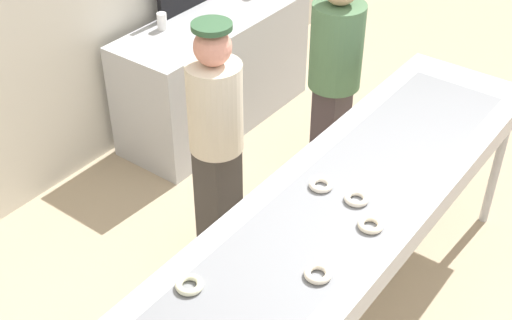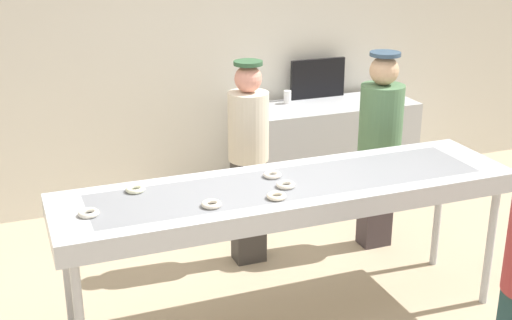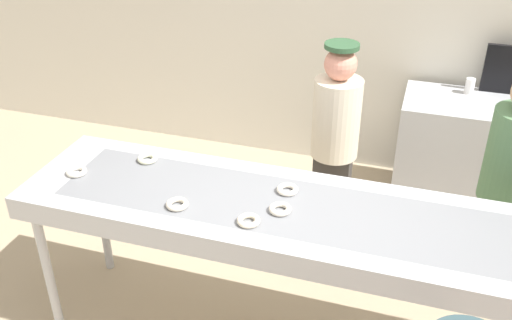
{
  "view_description": "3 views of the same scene",
  "coord_description": "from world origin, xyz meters",
  "px_view_note": "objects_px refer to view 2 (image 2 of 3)",
  "views": [
    {
      "loc": [
        -2.36,
        -1.19,
        3.12
      ],
      "look_at": [
        -0.3,
        0.35,
        1.21
      ],
      "focal_mm": 48.5,
      "sensor_mm": 36.0,
      "label": 1
    },
    {
      "loc": [
        -1.65,
        -3.68,
        2.62
      ],
      "look_at": [
        -0.11,
        0.32,
        1.07
      ],
      "focal_mm": 47.87,
      "sensor_mm": 36.0,
      "label": 2
    },
    {
      "loc": [
        0.57,
        -2.43,
        2.72
      ],
      "look_at": [
        -0.28,
        0.23,
        1.12
      ],
      "focal_mm": 40.4,
      "sensor_mm": 36.0,
      "label": 3
    }
  ],
  "objects_px": {
    "paper_cup_1": "(287,97)",
    "sugar_donut_3": "(276,196)",
    "fryer_conveyor": "(290,193)",
    "worker_baker": "(248,155)",
    "sugar_donut_0": "(286,185)",
    "prep_counter": "(328,149)",
    "menu_display": "(318,78)",
    "sugar_donut_1": "(211,204)",
    "worker_assistant": "(380,139)",
    "sugar_donut_4": "(89,213)",
    "sugar_donut_2": "(135,189)",
    "paper_cup_0": "(376,93)",
    "sugar_donut_5": "(272,175)"
  },
  "relations": [
    {
      "from": "sugar_donut_5",
      "to": "worker_assistant",
      "type": "bearing_deg",
      "value": 28.48
    },
    {
      "from": "paper_cup_0",
      "to": "menu_display",
      "type": "bearing_deg",
      "value": 152.48
    },
    {
      "from": "prep_counter",
      "to": "fryer_conveyor",
      "type": "bearing_deg",
      "value": -123.18
    },
    {
      "from": "sugar_donut_0",
      "to": "menu_display",
      "type": "bearing_deg",
      "value": 59.73
    },
    {
      "from": "sugar_donut_3",
      "to": "prep_counter",
      "type": "height_order",
      "value": "sugar_donut_3"
    },
    {
      "from": "menu_display",
      "to": "sugar_donut_1",
      "type": "bearing_deg",
      "value": -127.8
    },
    {
      "from": "worker_assistant",
      "to": "sugar_donut_1",
      "type": "bearing_deg",
      "value": 19.68
    },
    {
      "from": "sugar_donut_0",
      "to": "sugar_donut_3",
      "type": "relative_size",
      "value": 1.0
    },
    {
      "from": "sugar_donut_3",
      "to": "sugar_donut_4",
      "type": "xyz_separation_m",
      "value": [
        -1.09,
        0.16,
        0.0
      ]
    },
    {
      "from": "fryer_conveyor",
      "to": "sugar_donut_3",
      "type": "relative_size",
      "value": 25.27
    },
    {
      "from": "paper_cup_1",
      "to": "menu_display",
      "type": "bearing_deg",
      "value": 14.5
    },
    {
      "from": "sugar_donut_3",
      "to": "sugar_donut_4",
      "type": "bearing_deg",
      "value": 171.88
    },
    {
      "from": "sugar_donut_0",
      "to": "sugar_donut_2",
      "type": "relative_size",
      "value": 1.0
    },
    {
      "from": "sugar_donut_4",
      "to": "paper_cup_0",
      "type": "bearing_deg",
      "value": 33.07
    },
    {
      "from": "worker_assistant",
      "to": "paper_cup_0",
      "type": "xyz_separation_m",
      "value": [
        0.64,
        1.15,
        0.04
      ]
    },
    {
      "from": "sugar_donut_5",
      "to": "prep_counter",
      "type": "xyz_separation_m",
      "value": [
        1.33,
        1.8,
        -0.57
      ]
    },
    {
      "from": "worker_assistant",
      "to": "sugar_donut_2",
      "type": "bearing_deg",
      "value": 5.73
    },
    {
      "from": "paper_cup_1",
      "to": "prep_counter",
      "type": "bearing_deg",
      "value": -25.46
    },
    {
      "from": "sugar_donut_2",
      "to": "worker_baker",
      "type": "relative_size",
      "value": 0.07
    },
    {
      "from": "sugar_donut_3",
      "to": "sugar_donut_4",
      "type": "distance_m",
      "value": 1.1
    },
    {
      "from": "fryer_conveyor",
      "to": "worker_baker",
      "type": "height_order",
      "value": "worker_baker"
    },
    {
      "from": "sugar_donut_3",
      "to": "sugar_donut_4",
      "type": "height_order",
      "value": "same"
    },
    {
      "from": "sugar_donut_0",
      "to": "sugar_donut_1",
      "type": "bearing_deg",
      "value": -167.16
    },
    {
      "from": "sugar_donut_3",
      "to": "worker_baker",
      "type": "bearing_deg",
      "value": 78.13
    },
    {
      "from": "sugar_donut_2",
      "to": "prep_counter",
      "type": "relative_size",
      "value": 0.07
    },
    {
      "from": "sugar_donut_3",
      "to": "paper_cup_0",
      "type": "bearing_deg",
      "value": 47.6
    },
    {
      "from": "menu_display",
      "to": "paper_cup_0",
      "type": "bearing_deg",
      "value": -27.52
    },
    {
      "from": "worker_baker",
      "to": "worker_assistant",
      "type": "height_order",
      "value": "worker_assistant"
    },
    {
      "from": "sugar_donut_4",
      "to": "sugar_donut_5",
      "type": "xyz_separation_m",
      "value": [
        1.2,
        0.18,
        0.0
      ]
    },
    {
      "from": "sugar_donut_4",
      "to": "worker_baker",
      "type": "relative_size",
      "value": 0.07
    },
    {
      "from": "paper_cup_1",
      "to": "sugar_donut_3",
      "type": "bearing_deg",
      "value": -115.07
    },
    {
      "from": "sugar_donut_4",
      "to": "paper_cup_1",
      "type": "xyz_separation_m",
      "value": [
        2.17,
        2.15,
        -0.05
      ]
    },
    {
      "from": "sugar_donut_3",
      "to": "menu_display",
      "type": "bearing_deg",
      "value": 59.03
    },
    {
      "from": "sugar_donut_4",
      "to": "worker_baker",
      "type": "bearing_deg",
      "value": 35.6
    },
    {
      "from": "sugar_donut_4",
      "to": "menu_display",
      "type": "height_order",
      "value": "menu_display"
    },
    {
      "from": "sugar_donut_1",
      "to": "fryer_conveyor",
      "type": "bearing_deg",
      "value": 17.01
    },
    {
      "from": "sugar_donut_5",
      "to": "paper_cup_1",
      "type": "distance_m",
      "value": 2.19
    },
    {
      "from": "fryer_conveyor",
      "to": "paper_cup_1",
      "type": "distance_m",
      "value": 2.29
    },
    {
      "from": "sugar_donut_0",
      "to": "prep_counter",
      "type": "distance_m",
      "value": 2.45
    },
    {
      "from": "sugar_donut_2",
      "to": "paper_cup_1",
      "type": "relative_size",
      "value": 0.96
    },
    {
      "from": "worker_baker",
      "to": "paper_cup_0",
      "type": "bearing_deg",
      "value": -155.85
    },
    {
      "from": "fryer_conveyor",
      "to": "prep_counter",
      "type": "height_order",
      "value": "fryer_conveyor"
    },
    {
      "from": "sugar_donut_3",
      "to": "worker_baker",
      "type": "relative_size",
      "value": 0.07
    },
    {
      "from": "sugar_donut_1",
      "to": "worker_baker",
      "type": "distance_m",
      "value": 1.26
    },
    {
      "from": "sugar_donut_1",
      "to": "paper_cup_1",
      "type": "relative_size",
      "value": 0.96
    },
    {
      "from": "fryer_conveyor",
      "to": "sugar_donut_4",
      "type": "relative_size",
      "value": 25.27
    },
    {
      "from": "prep_counter",
      "to": "paper_cup_0",
      "type": "relative_size",
      "value": 13.61
    },
    {
      "from": "sugar_donut_5",
      "to": "paper_cup_0",
      "type": "relative_size",
      "value": 0.96
    },
    {
      "from": "sugar_donut_3",
      "to": "worker_assistant",
      "type": "relative_size",
      "value": 0.07
    },
    {
      "from": "fryer_conveyor",
      "to": "sugar_donut_4",
      "type": "distance_m",
      "value": 1.27
    }
  ]
}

